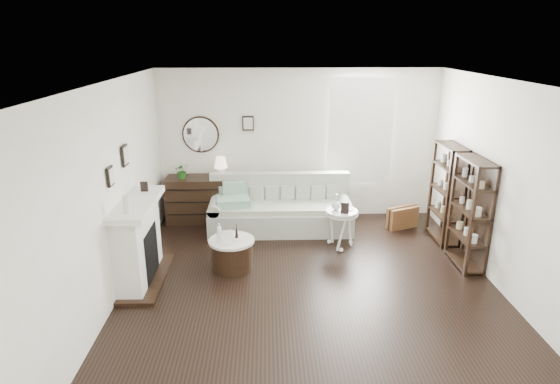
{
  "coord_description": "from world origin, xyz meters",
  "views": [
    {
      "loc": [
        -0.57,
        -5.53,
        3.2
      ],
      "look_at": [
        -0.39,
        0.8,
        1.1
      ],
      "focal_mm": 30.0,
      "sensor_mm": 36.0,
      "label": 1
    }
  ],
  "objects_px": {
    "pedestal_table": "(342,214)",
    "sofa": "(280,212)",
    "dresser": "(202,199)",
    "drum_table": "(232,254)"
  },
  "relations": [
    {
      "from": "pedestal_table",
      "to": "sofa",
      "type": "bearing_deg",
      "value": 140.63
    },
    {
      "from": "sofa",
      "to": "pedestal_table",
      "type": "relative_size",
      "value": 3.94
    },
    {
      "from": "dresser",
      "to": "drum_table",
      "type": "xyz_separation_m",
      "value": [
        0.66,
        -1.87,
        -0.18
      ]
    },
    {
      "from": "dresser",
      "to": "pedestal_table",
      "type": "distance_m",
      "value": 2.63
    },
    {
      "from": "pedestal_table",
      "to": "drum_table",
      "type": "bearing_deg",
      "value": -157.47
    },
    {
      "from": "sofa",
      "to": "drum_table",
      "type": "xyz_separation_m",
      "value": [
        -0.74,
        -1.47,
        -0.08
      ]
    },
    {
      "from": "dresser",
      "to": "drum_table",
      "type": "relative_size",
      "value": 1.9
    },
    {
      "from": "sofa",
      "to": "drum_table",
      "type": "bearing_deg",
      "value": -116.64
    },
    {
      "from": "dresser",
      "to": "sofa",
      "type": "bearing_deg",
      "value": -15.72
    },
    {
      "from": "drum_table",
      "to": "pedestal_table",
      "type": "relative_size",
      "value": 1.06
    }
  ]
}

